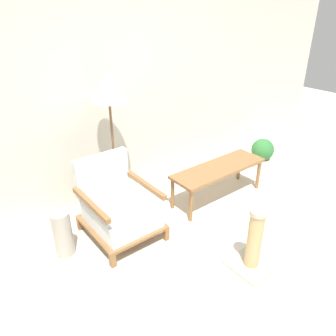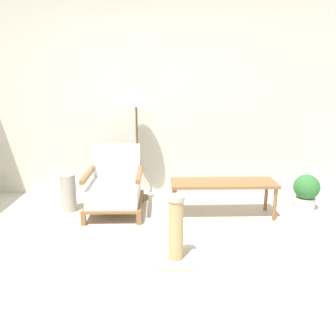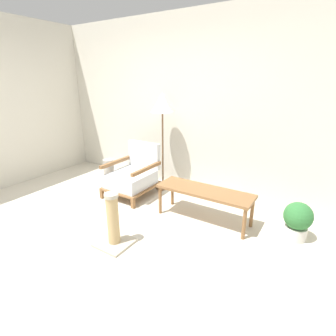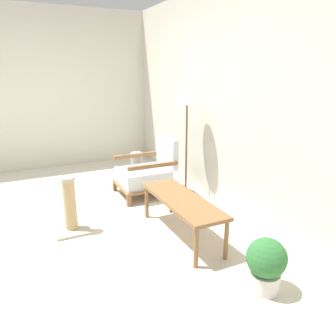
{
  "view_description": "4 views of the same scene",
  "coord_description": "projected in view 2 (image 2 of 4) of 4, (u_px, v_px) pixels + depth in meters",
  "views": [
    {
      "loc": [
        -1.71,
        -1.1,
        2.17
      ],
      "look_at": [
        0.23,
        1.38,
        0.55
      ],
      "focal_mm": 35.0,
      "sensor_mm": 36.0,
      "label": 1
    },
    {
      "loc": [
        0.14,
        -2.4,
        1.54
      ],
      "look_at": [
        0.23,
        1.38,
        0.55
      ],
      "focal_mm": 35.0,
      "sensor_mm": 36.0,
      "label": 2
    },
    {
      "loc": [
        2.11,
        -1.57,
        1.75
      ],
      "look_at": [
        0.23,
        1.38,
        0.55
      ],
      "focal_mm": 28.0,
      "sensor_mm": 36.0,
      "label": 3
    },
    {
      "loc": [
        3.62,
        -0.24,
        1.68
      ],
      "look_at": [
        0.23,
        1.38,
        0.55
      ],
      "focal_mm": 35.0,
      "sensor_mm": 36.0,
      "label": 4
    }
  ],
  "objects": [
    {
      "name": "coffee_table",
      "position": [
        223.0,
        186.0,
        3.83
      ],
      "size": [
        1.22,
        0.4,
        0.42
      ],
      "color": "brown",
      "rests_on": "ground_plane"
    },
    {
      "name": "vase",
      "position": [
        69.0,
        193.0,
        4.01
      ],
      "size": [
        0.18,
        0.18,
        0.46
      ],
      "primitive_type": "cylinder",
      "color": "#9E998E",
      "rests_on": "ground_plane"
    },
    {
      "name": "floor_lamp",
      "position": [
        136.0,
        100.0,
        4.16
      ],
      "size": [
        0.36,
        0.36,
        1.55
      ],
      "color": "brown",
      "rests_on": "ground_plane"
    },
    {
      "name": "potted_plant",
      "position": [
        306.0,
        191.0,
        4.06
      ],
      "size": [
        0.32,
        0.32,
        0.45
      ],
      "color": "beige",
      "rests_on": "ground_plane"
    },
    {
      "name": "scratching_post",
      "position": [
        176.0,
        236.0,
        2.86
      ],
      "size": [
        0.36,
        0.36,
        0.61
      ],
      "color": "#B2A893",
      "rests_on": "ground_plane"
    },
    {
      "name": "ground_plane",
      "position": [
        144.0,
        275.0,
        2.71
      ],
      "size": [
        14.0,
        14.0,
        0.0
      ],
      "primitive_type": "plane",
      "color": "beige"
    },
    {
      "name": "armchair",
      "position": [
        115.0,
        188.0,
        3.96
      ],
      "size": [
        0.66,
        0.75,
        0.79
      ],
      "color": "brown",
      "rests_on": "ground_plane"
    },
    {
      "name": "wall_back",
      "position": [
        150.0,
        97.0,
        4.46
      ],
      "size": [
        8.0,
        0.06,
        2.7
      ],
      "color": "beige",
      "rests_on": "ground_plane"
    }
  ]
}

